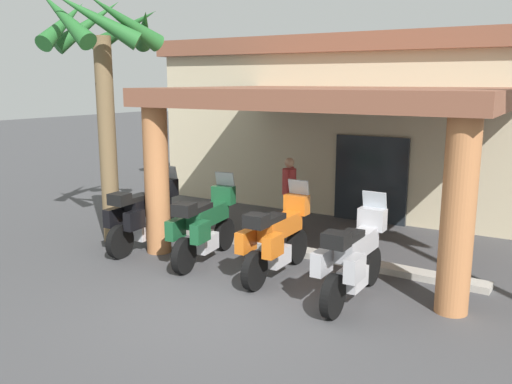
{
  "coord_description": "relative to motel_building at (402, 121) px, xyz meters",
  "views": [
    {
      "loc": [
        4.74,
        -6.28,
        3.4
      ],
      "look_at": [
        -1.1,
        2.62,
        1.2
      ],
      "focal_mm": 37.87,
      "sensor_mm": 36.0,
      "label": 1
    }
  ],
  "objects": [
    {
      "name": "motorcycle_silver",
      "position": [
        1.72,
        -7.25,
        -1.61
      ],
      "size": [
        0.71,
        2.21,
        1.61
      ],
      "rotation": [
        0.0,
        0.0,
        1.6
      ],
      "color": "black",
      "rests_on": "ground_plane"
    },
    {
      "name": "motorcycle_black",
      "position": [
        -2.96,
        -7.05,
        -1.61
      ],
      "size": [
        0.73,
        2.21,
        1.61
      ],
      "rotation": [
        0.0,
        0.0,
        1.66
      ],
      "color": "black",
      "rests_on": "ground_plane"
    },
    {
      "name": "motel_building",
      "position": [
        0.0,
        0.0,
        0.0
      ],
      "size": [
        13.29,
        10.81,
        4.52
      ],
      "rotation": [
        0.0,
        0.0,
        0.04
      ],
      "color": "beige",
      "rests_on": "ground_plane"
    },
    {
      "name": "ground_plane",
      "position": [
        0.1,
        -8.49,
        -2.31
      ],
      "size": [
        80.0,
        80.0,
        0.0
      ],
      "primitive_type": "plane",
      "color": "#424244"
    },
    {
      "name": "curb_strip",
      "position": [
        -0.62,
        -5.68,
        -2.25
      ],
      "size": [
        8.25,
        0.36,
        0.12
      ],
      "primitive_type": "cube",
      "color": "#ADA89E",
      "rests_on": "ground_plane"
    },
    {
      "name": "palm_tree_roadside",
      "position": [
        -3.91,
        -7.08,
        1.59
      ],
      "size": [
        2.59,
        2.66,
        5.23
      ],
      "color": "brown",
      "rests_on": "ground_plane"
    },
    {
      "name": "pedestrian",
      "position": [
        -1.18,
        -4.2,
        -1.33
      ],
      "size": [
        0.32,
        0.52,
        1.69
      ],
      "rotation": [
        0.0,
        0.0,
        0.22
      ],
      "color": "black",
      "rests_on": "ground_plane"
    },
    {
      "name": "motorcycle_green",
      "position": [
        -1.4,
        -7.04,
        -1.61
      ],
      "size": [
        0.83,
        2.21,
        1.61
      ],
      "rotation": [
        0.0,
        0.0,
        1.73
      ],
      "color": "black",
      "rests_on": "ground_plane"
    },
    {
      "name": "motorcycle_orange",
      "position": [
        0.16,
        -6.98,
        -1.61
      ],
      "size": [
        0.72,
        2.21,
        1.61
      ],
      "rotation": [
        0.0,
        0.0,
        1.62
      ],
      "color": "black",
      "rests_on": "ground_plane"
    }
  ]
}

